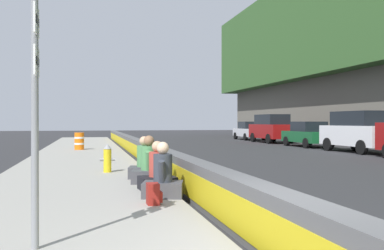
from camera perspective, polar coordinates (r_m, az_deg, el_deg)
jersey_barrier at (r=5.29m, az=12.87°, el=-13.57°), size 76.00×0.45×0.85m
route_sign_post at (r=5.67m, az=-19.86°, el=5.78°), size 0.44×0.09×3.60m
fire_hydrant at (r=13.68m, az=-11.03°, el=-4.23°), size 0.26×0.46×0.88m
seated_person_foreground at (r=9.13m, az=-3.85°, el=-7.14°), size 0.88×0.97×1.14m
seated_person_middle at (r=10.07m, az=-4.58°, el=-6.47°), size 0.76×0.87×1.12m
seated_person_rear at (r=11.22m, az=-5.66°, el=-5.62°), size 0.88×0.99×1.21m
seated_person_far at (r=12.19m, az=-6.30°, el=-5.21°), size 0.85×0.95×1.16m
backpack at (r=8.33m, az=-5.07°, el=-9.01°), size 0.32×0.28×0.40m
construction_barrel at (r=24.99m, az=-14.57°, el=-2.05°), size 0.54×0.54×0.95m
parked_car_fourth at (r=25.73m, az=21.01°, el=-0.74°), size 4.86×2.19×2.28m
parked_car_midline at (r=30.29m, az=14.97°, el=-1.16°), size 4.51×1.97×1.71m
parked_car_far at (r=35.62m, az=10.36°, el=-0.39°), size 4.85×2.16×2.28m
parked_car_farther at (r=40.96m, az=7.53°, el=-0.73°), size 4.54×2.02×1.71m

